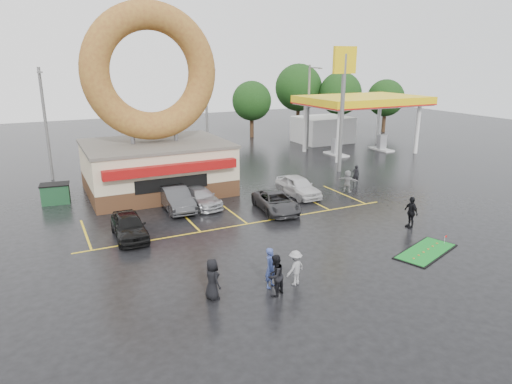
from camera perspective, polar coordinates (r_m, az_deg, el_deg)
name	(u,v)px	position (r m, az deg, el deg)	size (l,w,h in m)	color
ground	(274,244)	(24.83, 2.29, -6.46)	(120.00, 120.00, 0.00)	black
donut_shop	(155,132)	(34.40, -12.56, 7.35)	(10.20, 8.70, 13.50)	#472B19
gas_station	(344,115)	(51.74, 10.98, 9.49)	(12.30, 13.65, 5.90)	silver
shell_sign	(343,86)	(40.11, 10.87, 12.86)	(2.20, 0.36, 10.60)	slate
streetlight_left	(45,122)	(40.32, -24.83, 7.97)	(0.40, 2.21, 9.00)	slate
streetlight_mid	(207,112)	(43.92, -6.15, 9.93)	(0.40, 2.21, 9.00)	slate
streetlight_right	(309,105)	(50.15, 6.64, 10.71)	(0.40, 2.21, 9.00)	slate
tree_far_a	(340,94)	(62.41, 10.49, 12.01)	(5.60, 5.60, 8.00)	#332114
tree_far_b	(386,98)	(64.69, 15.90, 11.23)	(4.90, 4.90, 7.00)	#332114
tree_far_c	(299,88)	(63.46, 5.35, 12.86)	(6.30, 6.30, 9.00)	#332114
tree_far_d	(252,101)	(57.99, -0.54, 11.32)	(4.90, 4.90, 7.00)	#332114
car_black	(129,226)	(26.29, -15.59, -4.09)	(1.67, 4.16, 1.42)	black
car_dgrey	(176,199)	(30.50, -9.99, -0.81)	(1.59, 4.56, 1.50)	#323234
car_silver	(200,197)	(31.02, -6.96, -0.65)	(1.72, 4.23, 1.23)	#9C9CA0
car_grey	(276,202)	(29.75, 2.51, -1.24)	(2.11, 4.58, 1.27)	#333336
car_white	(298,186)	(33.11, 5.28, 0.73)	(1.75, 4.36, 1.48)	silver
person_blue	(271,268)	(20.03, 1.85, -9.43)	(0.66, 0.44, 1.82)	navy
person_blackjkt	(275,275)	(19.38, 2.40, -10.37)	(0.88, 0.69, 1.82)	black
person_hoodie	(295,268)	(20.34, 4.93, -9.42)	(1.03, 0.59, 1.60)	gray
person_bystander	(212,279)	(19.20, -5.48, -10.79)	(0.86, 0.56, 1.77)	black
person_cameraman	(411,212)	(28.32, 18.80, -2.40)	(1.10, 0.46, 1.88)	black
person_walker_near	(347,181)	(34.68, 11.36, 1.35)	(1.55, 0.49, 1.67)	gray
person_walker_far	(356,175)	(37.03, 12.36, 2.13)	(0.56, 0.36, 1.52)	black
dumpster	(56,194)	(34.29, -23.77, -0.23)	(1.80, 1.20, 1.30)	#1C4929
putting_green	(426,251)	(25.35, 20.46, -6.97)	(4.32, 2.95, 0.50)	black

